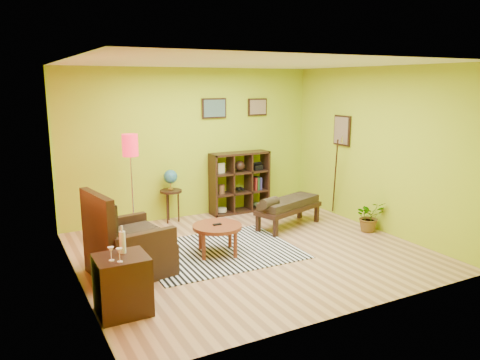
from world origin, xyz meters
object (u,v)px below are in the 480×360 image
floor_lamp (131,155)px  globe_table (171,183)px  potted_plant (369,220)px  armchair (126,249)px  bench (287,205)px  side_cabinet (122,284)px  coffee_table (217,229)px  cube_shelf (240,182)px

floor_lamp → globe_table: 1.26m
globe_table → potted_plant: bearing=-37.1°
armchair → globe_table: (1.36, 2.00, 0.39)m
armchair → globe_table: armchair is taller
armchair → bench: armchair is taller
side_cabinet → globe_table: 3.52m
globe_table → bench: 2.16m
coffee_table → floor_lamp: floor_lamp is taller
bench → side_cabinet: bearing=-152.0°
side_cabinet → floor_lamp: floor_lamp is taller
side_cabinet → globe_table: size_ratio=1.01×
potted_plant → armchair: bearing=178.2°
armchair → potted_plant: armchair is taller
floor_lamp → globe_table: floor_lamp is taller
potted_plant → cube_shelf: bearing=122.9°
coffee_table → bench: bench is taller
side_cabinet → potted_plant: 4.60m
floor_lamp → globe_table: (0.87, 0.62, -0.66)m
bench → potted_plant: 1.43m
bench → armchair: bearing=-166.7°
cube_shelf → globe_table: bearing=-179.8°
coffee_table → cube_shelf: bearing=53.7°
globe_table → floor_lamp: bearing=-144.5°
armchair → potted_plant: 4.19m
side_cabinet → armchair: bearing=73.6°
armchair → side_cabinet: armchair is taller
globe_table → armchair: bearing=-124.1°
globe_table → coffee_table: bearing=-88.8°
bench → potted_plant: bearing=-37.3°
cube_shelf → bench: size_ratio=0.83×
floor_lamp → bench: 2.84m
cube_shelf → floor_lamp: bearing=-164.8°
floor_lamp → bench: size_ratio=1.20×
bench → cube_shelf: bearing=101.5°
coffee_table → bench: (1.66, 0.62, 0.01)m
coffee_table → armchair: bearing=-175.9°
armchair → potted_plant: (4.18, -0.14, -0.14)m
floor_lamp → coffee_table: bearing=-54.5°
side_cabinet → floor_lamp: (0.80, 2.45, 1.06)m
side_cabinet → bench: 3.82m
side_cabinet → bench: (3.38, 1.79, 0.06)m
cube_shelf → bench: 1.33m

